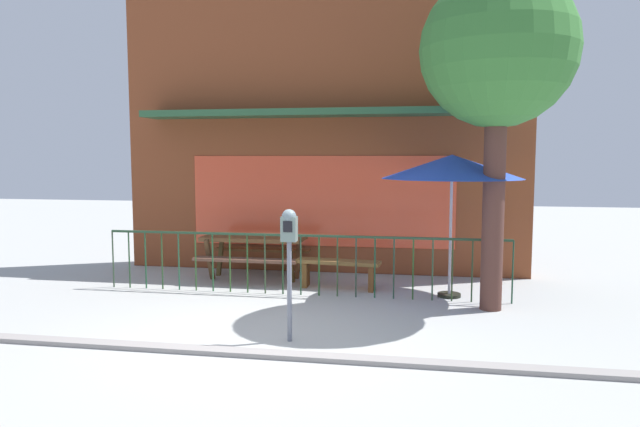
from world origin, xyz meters
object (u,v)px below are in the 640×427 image
picnic_table_left (254,245)px  patio_umbrella (452,167)px  patio_bench (338,268)px  street_tree (498,54)px  parking_meter_near (289,240)px

picnic_table_left → patio_umbrella: patio_umbrella is taller
picnic_table_left → patio_bench: bearing=-18.0°
picnic_table_left → street_tree: bearing=-19.9°
patio_bench → parking_meter_near: 2.93m
patio_bench → patio_umbrella: bearing=-7.5°
parking_meter_near → street_tree: 3.95m
picnic_table_left → parking_meter_near: parking_meter_near is taller
picnic_table_left → street_tree: 5.13m
picnic_table_left → patio_umbrella: size_ratio=0.82×
patio_umbrella → patio_bench: 2.46m
parking_meter_near → patio_umbrella: bearing=52.3°
patio_umbrella → patio_bench: (-1.79, 0.24, -1.67)m
picnic_table_left → patio_bench: picnic_table_left is taller
patio_bench → street_tree: (2.34, -0.90, 3.24)m
picnic_table_left → street_tree: street_tree is taller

